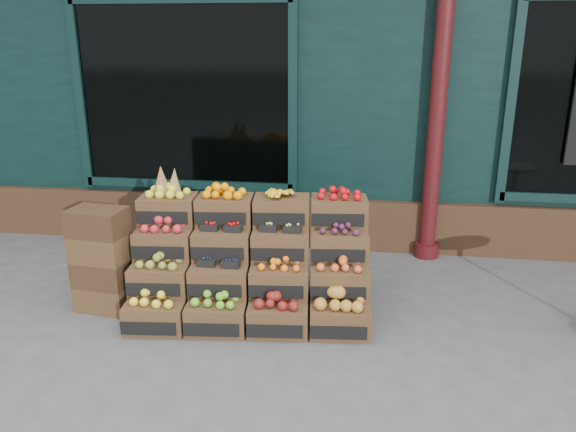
# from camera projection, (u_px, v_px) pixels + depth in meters

# --- Properties ---
(ground) EXTENTS (60.00, 60.00, 0.00)m
(ground) POSITION_uv_depth(u_px,v_px,m) (300.00, 340.00, 4.65)
(ground) COLOR #4D4D50
(ground) RESTS_ON ground
(shop_facade) EXTENTS (12.00, 6.24, 4.80)m
(shop_facade) POSITION_uv_depth(u_px,v_px,m) (341.00, 35.00, 8.72)
(shop_facade) COLOR black
(shop_facade) RESTS_ON ground
(crate_display) EXTENTS (2.16, 1.20, 1.30)m
(crate_display) POSITION_uv_depth(u_px,v_px,m) (251.00, 268.00, 5.08)
(crate_display) COLOR #4A321D
(crate_display) RESTS_ON ground
(spare_crates) EXTENTS (0.51, 0.38, 0.96)m
(spare_crates) POSITION_uv_depth(u_px,v_px,m) (102.00, 260.00, 5.05)
(spare_crates) COLOR #4A321D
(spare_crates) RESTS_ON ground
(shopkeeper) EXTENTS (0.76, 0.62, 1.80)m
(shopkeeper) POSITION_uv_depth(u_px,v_px,m) (241.00, 157.00, 7.24)
(shopkeeper) COLOR #175122
(shopkeeper) RESTS_ON ground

